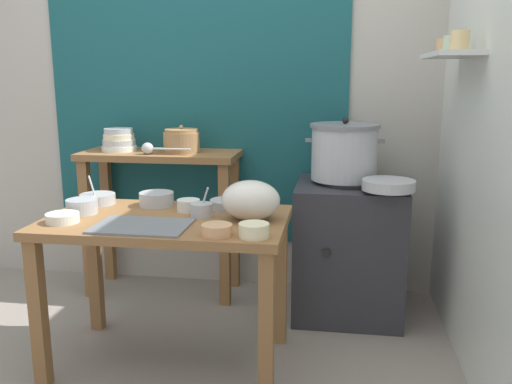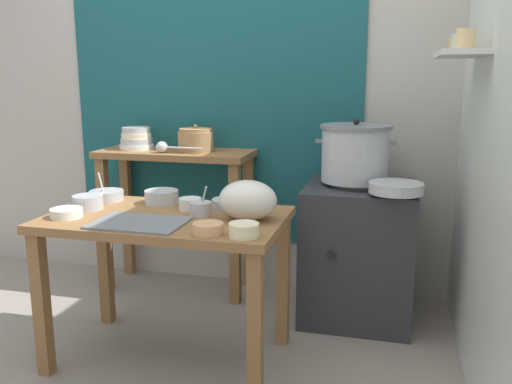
# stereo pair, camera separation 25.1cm
# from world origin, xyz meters

# --- Properties ---
(ground_plane) EXTENTS (9.00, 9.00, 0.00)m
(ground_plane) POSITION_xyz_m (0.00, 0.00, 0.00)
(ground_plane) COLOR gray
(wall_back) EXTENTS (4.40, 0.12, 2.60)m
(wall_back) POSITION_xyz_m (0.08, 1.10, 1.30)
(wall_back) COLOR #B2ADA3
(wall_back) RESTS_ON ground
(wall_right) EXTENTS (0.30, 3.20, 2.60)m
(wall_right) POSITION_xyz_m (1.40, 0.20, 1.30)
(wall_right) COLOR silver
(wall_right) RESTS_ON ground
(prep_table) EXTENTS (1.10, 0.66, 0.72)m
(prep_table) POSITION_xyz_m (-0.03, -0.02, 0.61)
(prep_table) COLOR olive
(prep_table) RESTS_ON ground
(back_shelf_table) EXTENTS (0.96, 0.40, 0.90)m
(back_shelf_table) POSITION_xyz_m (-0.33, 0.83, 0.68)
(back_shelf_table) COLOR olive
(back_shelf_table) RESTS_ON ground
(stove_block) EXTENTS (0.60, 0.61, 0.78)m
(stove_block) POSITION_xyz_m (0.82, 0.70, 0.38)
(stove_block) COLOR #2D2D33
(stove_block) RESTS_ON ground
(steamer_pot) EXTENTS (0.44, 0.39, 0.35)m
(steamer_pot) POSITION_xyz_m (0.78, 0.72, 0.94)
(steamer_pot) COLOR #B7BABF
(steamer_pot) RESTS_ON stove_block
(clay_pot) EXTENTS (0.22, 0.22, 0.17)m
(clay_pot) POSITION_xyz_m (-0.19, 0.83, 0.97)
(clay_pot) COLOR #A37A4C
(clay_pot) RESTS_ON back_shelf_table
(bowl_stack_enamel) EXTENTS (0.21, 0.21, 0.14)m
(bowl_stack_enamel) POSITION_xyz_m (-0.59, 0.83, 0.96)
(bowl_stack_enamel) COLOR silver
(bowl_stack_enamel) RESTS_ON back_shelf_table
(ladle) EXTENTS (0.30, 0.07, 0.07)m
(ladle) POSITION_xyz_m (-0.36, 0.71, 0.94)
(ladle) COLOR #B7BABF
(ladle) RESTS_ON back_shelf_table
(serving_tray) EXTENTS (0.40, 0.28, 0.01)m
(serving_tray) POSITION_xyz_m (-0.08, -0.19, 0.72)
(serving_tray) COLOR slate
(serving_tray) RESTS_ON prep_table
(plastic_bag) EXTENTS (0.26, 0.22, 0.18)m
(plastic_bag) POSITION_xyz_m (0.36, -0.00, 0.81)
(plastic_bag) COLOR silver
(plastic_bag) RESTS_ON prep_table
(wide_pan) EXTENTS (0.27, 0.27, 0.05)m
(wide_pan) POSITION_xyz_m (1.00, 0.46, 0.81)
(wide_pan) COLOR #B7BABF
(wide_pan) RESTS_ON stove_block
(prep_bowl_0) EXTENTS (0.11, 0.11, 0.06)m
(prep_bowl_0) POSITION_xyz_m (0.04, 0.11, 0.75)
(prep_bowl_0) COLOR silver
(prep_bowl_0) RESTS_ON prep_table
(prep_bowl_1) EXTENTS (0.14, 0.14, 0.07)m
(prep_bowl_1) POSITION_xyz_m (-0.44, -0.01, 0.76)
(prep_bowl_1) COLOR #B7BABF
(prep_bowl_1) RESTS_ON prep_table
(prep_bowl_2) EXTENTS (0.17, 0.17, 0.07)m
(prep_bowl_2) POSITION_xyz_m (-0.14, 0.19, 0.76)
(prep_bowl_2) COLOR #B7BABF
(prep_bowl_2) RESTS_ON prep_table
(prep_bowl_3) EXTENTS (0.15, 0.15, 0.04)m
(prep_bowl_3) POSITION_xyz_m (-0.45, -0.17, 0.74)
(prep_bowl_3) COLOR silver
(prep_bowl_3) RESTS_ON prep_table
(prep_bowl_4) EXTENTS (0.12, 0.12, 0.06)m
(prep_bowl_4) POSITION_xyz_m (0.42, -0.26, 0.75)
(prep_bowl_4) COLOR beige
(prep_bowl_4) RESTS_ON prep_table
(prep_bowl_5) EXTENTS (0.18, 0.18, 0.15)m
(prep_bowl_5) POSITION_xyz_m (-0.45, 0.19, 0.75)
(prep_bowl_5) COLOR #B7BABF
(prep_bowl_5) RESTS_ON prep_table
(prep_bowl_6) EXTENTS (0.10, 0.10, 0.14)m
(prep_bowl_6) POSITION_xyz_m (0.13, 0.02, 0.75)
(prep_bowl_6) COLOR #B7BABF
(prep_bowl_6) RESTS_ON prep_table
(prep_bowl_7) EXTENTS (0.13, 0.13, 0.05)m
(prep_bowl_7) POSITION_xyz_m (0.27, -0.26, 0.75)
(prep_bowl_7) COLOR tan
(prep_bowl_7) RESTS_ON prep_table
(prep_bowl_8) EXTENTS (0.17, 0.17, 0.05)m
(prep_bowl_8) POSITION_xyz_m (0.22, 0.18, 0.75)
(prep_bowl_8) COLOR #B7BABF
(prep_bowl_8) RESTS_ON prep_table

